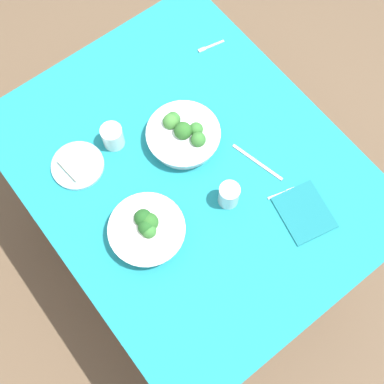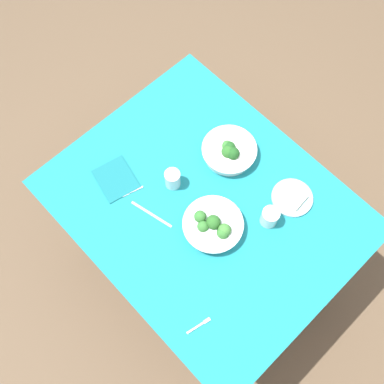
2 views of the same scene
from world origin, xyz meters
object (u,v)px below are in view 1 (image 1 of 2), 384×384
at_px(broccoli_bowl_near, 183,134).
at_px(napkin_folded_upper, 304,212).
at_px(water_glass_side, 229,195).
at_px(fork_by_near_bowl, 210,47).
at_px(water_glass_center, 113,136).
at_px(broccoli_bowl_far, 147,230).
at_px(bread_side_plate, 77,165).
at_px(fork_by_far_bowl, 283,193).
at_px(table_knife_left, 257,162).

distance_m(broccoli_bowl_near, napkin_folded_upper, 0.47).
bearing_deg(water_glass_side, fork_by_near_bowl, -33.00).
relative_size(broccoli_bowl_near, napkin_folded_upper, 1.40).
distance_m(water_glass_center, water_glass_side, 0.43).
bearing_deg(napkin_folded_upper, broccoli_bowl_far, 59.94).
height_order(bread_side_plate, fork_by_far_bowl, bread_side_plate).
xyz_separation_m(broccoli_bowl_near, bread_side_plate, (0.13, 0.34, -0.03)).
bearing_deg(broccoli_bowl_far, bread_side_plate, 8.21).
xyz_separation_m(fork_by_far_bowl, fork_by_near_bowl, (0.59, -0.17, 0.00)).
bearing_deg(broccoli_bowl_far, fork_by_far_bowl, -110.68).
bearing_deg(fork_by_near_bowl, broccoli_bowl_far, 48.08).
bearing_deg(fork_by_near_bowl, water_glass_center, 24.13).
bearing_deg(bread_side_plate, table_knife_left, -126.53).
bearing_deg(broccoli_bowl_near, bread_side_plate, 68.14).
xyz_separation_m(bread_side_plate, fork_by_near_bowl, (0.11, -0.64, -0.01)).
bearing_deg(water_glass_side, napkin_folded_upper, -137.97).
distance_m(fork_by_far_bowl, table_knife_left, 0.13).
bearing_deg(fork_by_far_bowl, bread_side_plate, 151.07).
xyz_separation_m(broccoli_bowl_far, bread_side_plate, (0.33, 0.05, -0.03)).
bearing_deg(fork_by_near_bowl, water_glass_side, 68.93).
relative_size(broccoli_bowl_far, fork_by_near_bowl, 2.30).
relative_size(water_glass_center, fork_by_far_bowl, 0.90).
distance_m(water_glass_side, fork_by_near_bowl, 0.60).
distance_m(fork_by_far_bowl, napkin_folded_upper, 0.09).
bearing_deg(fork_by_far_bowl, napkin_folded_upper, -66.81).
bearing_deg(fork_by_far_bowl, broccoli_bowl_near, 127.98).
height_order(bread_side_plate, table_knife_left, bread_side_plate).
distance_m(bread_side_plate, fork_by_near_bowl, 0.65).
relative_size(bread_side_plate, fork_by_far_bowl, 1.84).
distance_m(broccoli_bowl_far, fork_by_near_bowl, 0.74).
xyz_separation_m(broccoli_bowl_near, table_knife_left, (-0.22, -0.14, -0.03)).
relative_size(water_glass_side, table_knife_left, 0.45).
relative_size(fork_by_far_bowl, napkin_folded_upper, 0.54).
bearing_deg(table_knife_left, fork_by_far_bowl, 163.76).
height_order(broccoli_bowl_near, water_glass_center, broccoli_bowl_near).
bearing_deg(napkin_folded_upper, bread_side_plate, 39.68).
bearing_deg(fork_by_near_bowl, bread_side_plate, 21.34).
xyz_separation_m(broccoli_bowl_far, water_glass_center, (0.33, -0.10, 0.01)).
bearing_deg(table_knife_left, water_glass_side, 91.53).
relative_size(broccoli_bowl_far, broccoli_bowl_near, 0.97).
relative_size(broccoli_bowl_near, fork_by_far_bowl, 2.60).
xyz_separation_m(bread_side_plate, fork_by_far_bowl, (-0.49, -0.47, -0.01)).
height_order(water_glass_center, table_knife_left, water_glass_center).
distance_m(fork_by_near_bowl, table_knife_left, 0.49).
distance_m(broccoli_bowl_near, water_glass_side, 0.26).
relative_size(broccoli_bowl_near, table_knife_left, 1.23).
height_order(broccoli_bowl_far, water_glass_side, broccoli_bowl_far).
distance_m(broccoli_bowl_far, water_glass_side, 0.28).
distance_m(broccoli_bowl_near, fork_by_far_bowl, 0.38).
distance_m(broccoli_bowl_near, fork_by_near_bowl, 0.39).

